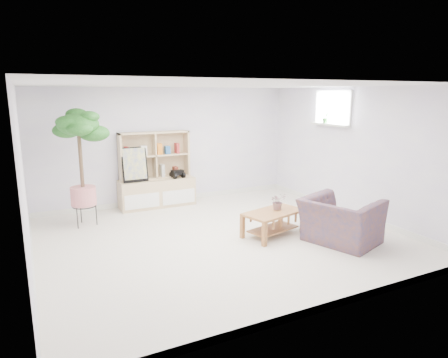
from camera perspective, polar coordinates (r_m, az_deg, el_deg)
name	(u,v)px	position (r m, az deg, el deg)	size (l,w,h in m)	color
floor	(221,238)	(6.50, -0.48, -8.37)	(5.50, 5.00, 0.01)	silver
ceiling	(220,85)	(6.09, -0.52, 13.28)	(5.50, 5.00, 0.01)	silver
walls	(221,164)	(6.19, -0.50, 2.10)	(5.51, 5.01, 2.40)	silver
baseboard	(221,235)	(6.49, -0.48, -7.95)	(5.50, 5.00, 0.10)	white
window	(333,108)	(8.14, 15.33, 9.75)	(0.10, 0.98, 0.68)	#C2E3FD
window_sill	(330,125)	(8.11, 14.88, 7.50)	(0.14, 1.00, 0.04)	white
storage_unit	(156,170)	(8.20, -9.64, 1.31)	(1.53, 0.51, 1.53)	tan
poster	(135,165)	(7.99, -12.65, 2.02)	(0.50, 0.11, 0.69)	#FFF046
toy_truck	(177,173)	(8.27, -6.68, 0.80)	(0.35, 0.24, 0.18)	black
coffee_table	(273,223)	(6.59, 7.03, -6.30)	(0.99, 0.54, 0.41)	#945729
table_plant	(278,201)	(6.60, 7.71, -3.17)	(0.25, 0.22, 0.28)	#207A34
floor_tree	(81,169)	(7.25, -19.70, 1.41)	(0.75, 0.75, 2.04)	#114916
armchair	(341,218)	(6.43, 16.37, -5.35)	(1.08, 0.94, 0.80)	navy
sill_plant	(325,118)	(8.21, 14.28, 8.50)	(0.12, 0.10, 0.22)	#114916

